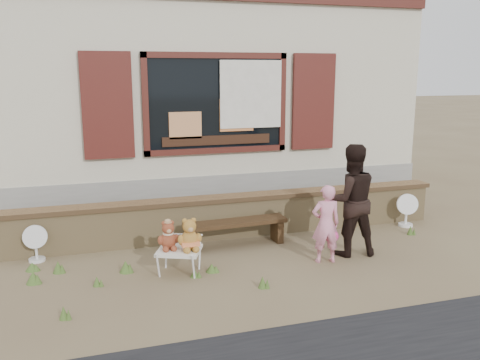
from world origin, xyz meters
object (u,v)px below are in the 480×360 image
object	(u,v)px
folding_chair	(179,251)
teddy_bear_left	(168,234)
bench	(236,228)
teddy_bear_right	(189,234)
child	(326,224)
adult	(350,200)

from	to	relation	value
folding_chair	teddy_bear_left	distance (m)	0.26
bench	teddy_bear_right	bearing A→B (deg)	-138.98
bench	child	world-z (taller)	child
folding_chair	teddy_bear_right	distance (m)	0.28
teddy_bear_left	folding_chair	bearing A→B (deg)	-0.00
teddy_bear_left	child	world-z (taller)	child
folding_chair	child	xyz separation A→B (m)	(2.00, -0.19, 0.25)
folding_chair	teddy_bear_right	xyz separation A→B (m)	(0.13, -0.06, 0.25)
teddy_bear_right	bench	bearing A→B (deg)	67.32
child	adult	size ratio (longest dim) A/B	0.68
teddy_bear_right	teddy_bear_left	bearing A→B (deg)	180.00
folding_chair	teddy_bear_right	size ratio (longest dim) A/B	1.59
bench	teddy_bear_right	world-z (taller)	teddy_bear_right
bench	teddy_bear_right	xyz separation A→B (m)	(-0.87, -0.84, 0.25)
bench	teddy_bear_left	bearing A→B (deg)	-150.06
adult	teddy_bear_right	bearing A→B (deg)	9.70
folding_chair	teddy_bear_right	world-z (taller)	teddy_bear_right
folding_chair	bench	bearing A→B (deg)	61.49
adult	teddy_bear_left	bearing A→B (deg)	7.13
folding_chair	adult	distance (m)	2.52
child	adult	distance (m)	0.56
bench	teddy_bear_left	xyz separation A→B (m)	(-1.13, -0.73, 0.23)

